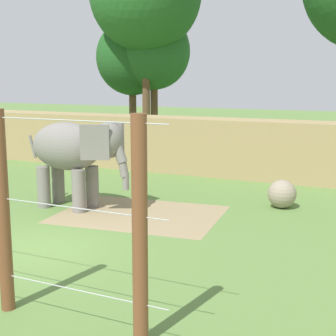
{
  "coord_description": "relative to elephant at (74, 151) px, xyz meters",
  "views": [
    {
      "loc": [
        8.04,
        -9.28,
        4.15
      ],
      "look_at": [
        1.37,
        4.65,
        1.4
      ],
      "focal_mm": 53.23,
      "sensor_mm": 36.0,
      "label": 1
    }
  ],
  "objects": [
    {
      "name": "ground_plane",
      "position": [
        1.52,
        -3.7,
        -1.89
      ],
      "size": [
        120.0,
        120.0,
        0.0
      ],
      "primitive_type": "plane",
      "color": "#5B7F3D"
    },
    {
      "name": "tree_right_of_centre",
      "position": [
        -4.18,
        13.78,
        3.87
      ],
      "size": [
        4.28,
        4.28,
        8.04
      ],
      "color": "brown",
      "rests_on": "ground"
    },
    {
      "name": "embankment_wall",
      "position": [
        1.52,
        7.58,
        -0.66
      ],
      "size": [
        36.0,
        1.8,
        2.47
      ],
      "primitive_type": "cube",
      "color": "tan",
      "rests_on": "ground"
    },
    {
      "name": "dirt_patch",
      "position": [
        2.26,
        0.21,
        -1.89
      ],
      "size": [
        5.37,
        4.3,
        0.01
      ],
      "primitive_type": "cube",
      "rotation": [
        0.0,
        0.0,
        0.12
      ],
      "color": "#937F5B",
      "rests_on": "ground"
    },
    {
      "name": "enrichment_ball",
      "position": [
        6.08,
        2.93,
        -1.43
      ],
      "size": [
        0.93,
        0.93,
        0.93
      ],
      "primitive_type": "sphere",
      "color": "gray",
      "rests_on": "ground"
    },
    {
      "name": "elephant",
      "position": [
        0.0,
        0.0,
        0.0
      ],
      "size": [
        3.86,
        1.63,
        2.86
      ],
      "color": "gray",
      "rests_on": "ground"
    },
    {
      "name": "tree_far_right",
      "position": [
        -5.64,
        13.76,
        3.55
      ],
      "size": [
        4.32,
        4.32,
        7.74
      ],
      "color": "brown",
      "rests_on": "ground"
    }
  ]
}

